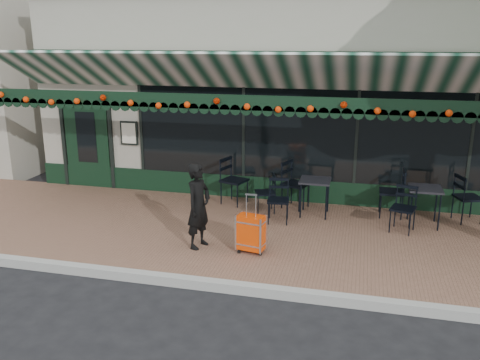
% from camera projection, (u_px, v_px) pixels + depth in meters
% --- Properties ---
extents(ground, '(80.00, 80.00, 0.00)m').
position_uv_depth(ground, '(247.00, 291.00, 7.52)').
color(ground, black).
rests_on(ground, ground).
extents(sidewalk, '(18.00, 4.00, 0.15)m').
position_uv_depth(sidewalk, '(271.00, 237.00, 9.37)').
color(sidewalk, brown).
rests_on(sidewalk, ground).
extents(curb, '(18.00, 0.16, 0.15)m').
position_uv_depth(curb, '(246.00, 289.00, 7.43)').
color(curb, '#9E9E99').
rests_on(curb, ground).
extents(restaurant_building, '(12.00, 9.60, 4.50)m').
position_uv_depth(restaurant_building, '(310.00, 87.00, 14.23)').
color(restaurant_building, gray).
rests_on(restaurant_building, ground).
extents(woman, '(0.50, 0.61, 1.46)m').
position_uv_depth(woman, '(198.00, 206.00, 8.54)').
color(woman, black).
rests_on(woman, sidewalk).
extents(suitcase, '(0.48, 0.33, 1.01)m').
position_uv_depth(suitcase, '(251.00, 233.00, 8.42)').
color(suitcase, '#DC3B06').
rests_on(suitcase, sidewalk).
extents(cafe_table_a, '(0.60, 0.60, 0.75)m').
position_uv_depth(cafe_table_a, '(425.00, 191.00, 9.56)').
color(cafe_table_a, black).
rests_on(cafe_table_a, sidewalk).
extents(cafe_table_b, '(0.60, 0.60, 0.74)m').
position_uv_depth(cafe_table_b, '(315.00, 183.00, 10.12)').
color(cafe_table_b, black).
rests_on(cafe_table_b, sidewalk).
extents(chair_a_left, '(0.50, 0.50, 0.99)m').
position_uv_depth(chair_a_left, '(392.00, 192.00, 10.10)').
color(chair_a_left, black).
rests_on(chair_a_left, sidewalk).
extents(chair_a_right, '(0.60, 0.60, 0.95)m').
position_uv_depth(chair_a_right, '(468.00, 198.00, 9.81)').
color(chair_a_right, black).
rests_on(chair_a_right, sidewalk).
extents(chair_a_front, '(0.54, 0.54, 0.86)m').
position_uv_depth(chair_a_front, '(403.00, 209.00, 9.31)').
color(chair_a_front, black).
rests_on(chair_a_front, sidewalk).
extents(chair_b_left, '(0.52, 0.52, 0.82)m').
position_uv_depth(chair_b_left, '(265.00, 193.00, 10.35)').
color(chair_b_left, black).
rests_on(chair_b_left, sidewalk).
extents(chair_b_right, '(0.65, 0.65, 1.01)m').
position_uv_depth(chair_b_right, '(296.00, 185.00, 10.61)').
color(chair_b_right, black).
rests_on(chair_b_right, sidewalk).
extents(chair_b_front, '(0.48, 0.48, 0.86)m').
position_uv_depth(chair_b_front, '(278.00, 201.00, 9.79)').
color(chair_b_front, black).
rests_on(chair_b_front, sidewalk).
extents(chair_solo, '(0.64, 0.64, 1.01)m').
position_uv_depth(chair_solo, '(234.00, 181.00, 10.87)').
color(chair_solo, black).
rests_on(chair_solo, sidewalk).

